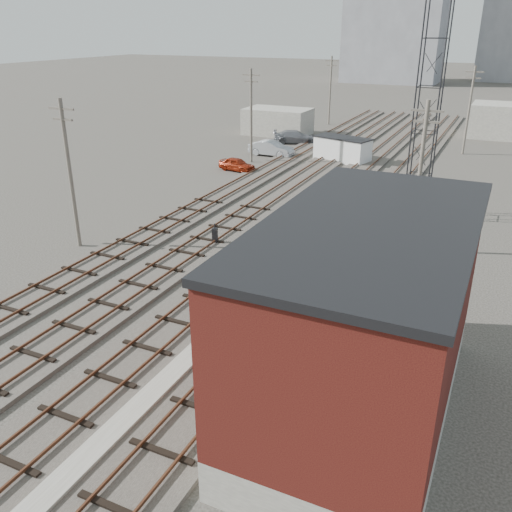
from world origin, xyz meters
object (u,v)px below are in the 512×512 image
Objects in this scene: signal_mast at (214,374)px; switch_stand at (215,236)px; car_silver at (271,148)px; car_grey at (295,137)px; site_trailer at (342,149)px; car_red at (237,164)px.

switch_stand is (-8.55, 15.26, -2.03)m from signal_mast.
signal_mast reaches higher than car_silver.
site_trailer is at bearing -151.16° from car_grey.
signal_mast is 0.92× the size of car_silver.
site_trailer is (-8.04, 40.89, -1.43)m from signal_mast.
site_trailer reaches higher than car_red.
car_silver is (-7.47, -0.86, -0.43)m from site_trailer.
switch_stand is 0.36× the size of car_red.
signal_mast is 1.21× the size of car_red.
car_grey reaches higher than car_red.
car_red is (-15.88, 32.69, -2.03)m from signal_mast.
switch_stand is at bearing -162.42° from car_silver.
site_trailer is (0.50, 25.62, 0.59)m from switch_stand.
site_trailer is at bearing 75.29° from switch_stand.
site_trailer is 1.22× the size of car_grey.
switch_stand is 32.83m from car_grey.
car_red is 0.72× the size of car_grey.
switch_stand is 0.26× the size of car_grey.
signal_mast reaches higher than car_red.
signal_mast is at bearing 177.31° from car_grey.
site_trailer is 1.30× the size of car_silver.
signal_mast is 42.97m from car_silver.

